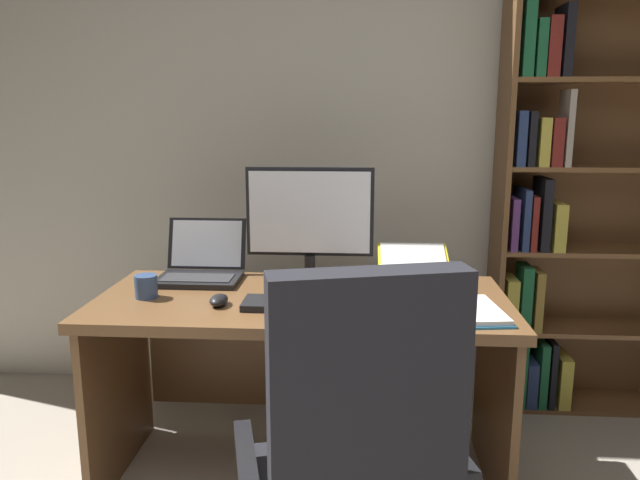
% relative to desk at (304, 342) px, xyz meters
% --- Properties ---
extents(wall_back, '(5.36, 0.12, 2.86)m').
position_rel_desk_xyz_m(wall_back, '(0.21, 0.85, 0.89)').
color(wall_back, beige).
rests_on(wall_back, ground).
extents(desk, '(1.55, 0.70, 0.75)m').
position_rel_desk_xyz_m(desk, '(0.00, 0.00, 0.00)').
color(desk, brown).
rests_on(desk, ground).
extents(bookshelf, '(0.93, 0.28, 1.97)m').
position_rel_desk_xyz_m(bookshelf, '(1.21, 0.64, 0.40)').
color(bookshelf, brown).
rests_on(bookshelf, ground).
extents(monitor, '(0.52, 0.16, 0.47)m').
position_rel_desk_xyz_m(monitor, '(0.01, 0.15, 0.45)').
color(monitor, black).
rests_on(monitor, desk).
extents(laptop, '(0.34, 0.31, 0.24)m').
position_rel_desk_xyz_m(laptop, '(-0.44, 0.16, 0.26)').
color(laptop, black).
rests_on(laptop, desk).
extents(keyboard, '(0.42, 0.15, 0.02)m').
position_rel_desk_xyz_m(keyboard, '(0.01, -0.19, 0.22)').
color(keyboard, black).
rests_on(keyboard, desk).
extents(computer_mouse, '(0.06, 0.10, 0.04)m').
position_rel_desk_xyz_m(computer_mouse, '(-0.29, -0.19, 0.23)').
color(computer_mouse, black).
rests_on(computer_mouse, desk).
extents(reading_stand_with_book, '(0.29, 0.30, 0.13)m').
position_rel_desk_xyz_m(reading_stand_with_book, '(0.44, 0.22, 0.27)').
color(reading_stand_with_book, black).
rests_on(reading_stand_with_book, desk).
extents(open_binder, '(0.48, 0.36, 0.02)m').
position_rel_desk_xyz_m(open_binder, '(0.48, -0.24, 0.22)').
color(open_binder, '#2D84C6').
rests_on(open_binder, desk).
extents(notepad, '(0.15, 0.21, 0.01)m').
position_rel_desk_xyz_m(notepad, '(0.26, -0.12, 0.21)').
color(notepad, silver).
rests_on(notepad, desk).
extents(pen, '(0.14, 0.04, 0.01)m').
position_rel_desk_xyz_m(pen, '(0.28, -0.12, 0.22)').
color(pen, maroon).
rests_on(pen, notepad).
extents(coffee_mug, '(0.08, 0.08, 0.09)m').
position_rel_desk_xyz_m(coffee_mug, '(-0.58, -0.12, 0.25)').
color(coffee_mug, '#334C7A').
rests_on(coffee_mug, desk).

